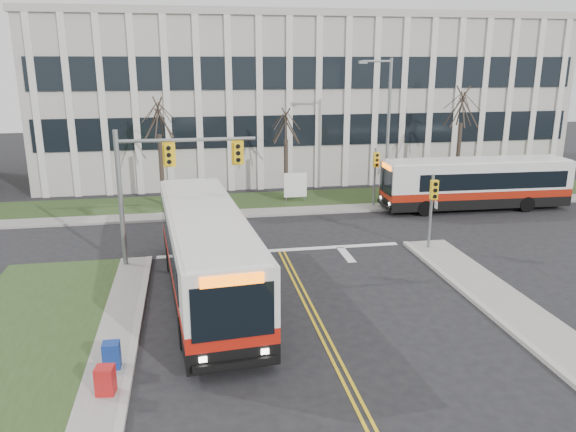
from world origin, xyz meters
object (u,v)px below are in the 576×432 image
at_px(bus_cross, 475,185).
at_px(newspaper_box_red, 106,382).
at_px(directory_sign, 295,185).
at_px(bus_main, 206,255).
at_px(newspaper_box_blue, 112,357).
at_px(streetlight, 386,124).

relative_size(bus_cross, newspaper_box_red, 12.22).
distance_m(directory_sign, bus_main, 15.53).
bearing_deg(bus_cross, directory_sign, -106.52).
distance_m(bus_cross, newspaper_box_blue, 25.66).
bearing_deg(bus_cross, bus_main, -56.38).
bearing_deg(streetlight, newspaper_box_red, -127.22).
bearing_deg(directory_sign, bus_cross, -17.99).
relative_size(directory_sign, bus_main, 0.16).
height_order(newspaper_box_blue, newspaper_box_red, same).
relative_size(bus_main, newspaper_box_blue, 13.46).
bearing_deg(bus_main, streetlight, 42.77).
distance_m(directory_sign, bus_cross, 11.34).
distance_m(bus_cross, newspaper_box_red, 26.54).
bearing_deg(bus_main, bus_cross, 27.32).
relative_size(newspaper_box_blue, newspaper_box_red, 1.00).
bearing_deg(streetlight, bus_main, -132.40).
relative_size(streetlight, bus_cross, 0.79).
xyz_separation_m(streetlight, directory_sign, (-5.53, 1.30, -4.02)).
xyz_separation_m(streetlight, bus_main, (-11.79, -12.91, -3.49)).
bearing_deg(newspaper_box_blue, directory_sign, 64.53).
bearing_deg(newspaper_box_red, streetlight, 60.99).
height_order(bus_main, bus_cross, bus_main).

